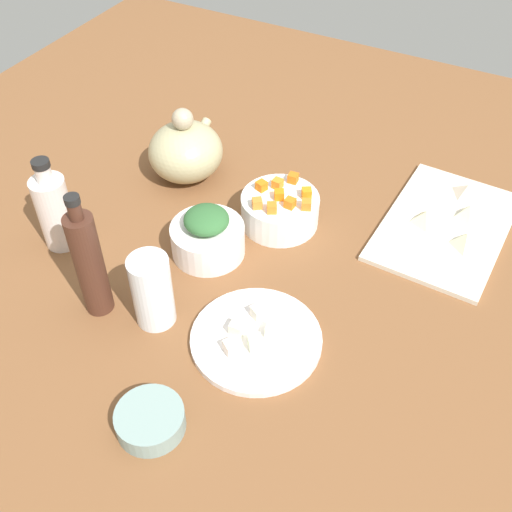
% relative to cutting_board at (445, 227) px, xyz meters
% --- Properties ---
extents(tabletop, '(1.90, 1.90, 0.03)m').
position_rel_cutting_board_xyz_m(tabletop, '(-0.28, 0.27, -0.02)').
color(tabletop, brown).
rests_on(tabletop, ground).
extents(cutting_board, '(0.34, 0.23, 0.01)m').
position_rel_cutting_board_xyz_m(cutting_board, '(0.00, 0.00, 0.00)').
color(cutting_board, silver).
rests_on(cutting_board, tabletop).
extents(plate_tofu, '(0.21, 0.21, 0.01)m').
position_rel_cutting_board_xyz_m(plate_tofu, '(-0.41, 0.20, 0.00)').
color(plate_tofu, white).
rests_on(plate_tofu, tabletop).
extents(bowl_greens, '(0.14, 0.14, 0.06)m').
position_rel_cutting_board_xyz_m(bowl_greens, '(-0.27, 0.37, 0.03)').
color(bowl_greens, white).
rests_on(bowl_greens, tabletop).
extents(bowl_carrots, '(0.15, 0.15, 0.06)m').
position_rel_cutting_board_xyz_m(bowl_carrots, '(-0.13, 0.29, 0.03)').
color(bowl_carrots, white).
rests_on(bowl_carrots, tabletop).
extents(bowl_small_side, '(0.10, 0.10, 0.03)m').
position_rel_cutting_board_xyz_m(bowl_small_side, '(-0.62, 0.26, 0.01)').
color(bowl_small_side, gray).
rests_on(bowl_small_side, tabletop).
extents(teapot, '(0.17, 0.15, 0.16)m').
position_rel_cutting_board_xyz_m(teapot, '(-0.09, 0.53, 0.06)').
color(teapot, tan).
rests_on(teapot, tabletop).
extents(bottle_0, '(0.06, 0.06, 0.19)m').
position_rel_cutting_board_xyz_m(bottle_0, '(-0.38, 0.63, 0.07)').
color(bottle_0, silver).
rests_on(bottle_0, tabletop).
extents(bottle_1, '(0.05, 0.05, 0.24)m').
position_rel_cutting_board_xyz_m(bottle_1, '(-0.47, 0.47, 0.10)').
color(bottle_1, '#47271C').
rests_on(bottle_1, tabletop).
extents(drinking_glass_0, '(0.07, 0.07, 0.13)m').
position_rel_cutting_board_xyz_m(drinking_glass_0, '(-0.45, 0.37, 0.06)').
color(drinking_glass_0, white).
rests_on(drinking_glass_0, tabletop).
extents(carrot_cube_0, '(0.02, 0.02, 0.02)m').
position_rel_cutting_board_xyz_m(carrot_cube_0, '(-0.15, 0.27, 0.07)').
color(carrot_cube_0, orange).
rests_on(carrot_cube_0, bowl_carrots).
extents(carrot_cube_1, '(0.03, 0.03, 0.02)m').
position_rel_cutting_board_xyz_m(carrot_cube_1, '(-0.18, 0.32, 0.07)').
color(carrot_cube_1, orange).
rests_on(carrot_cube_1, bowl_carrots).
extents(carrot_cube_2, '(0.02, 0.02, 0.02)m').
position_rel_cutting_board_xyz_m(carrot_cube_2, '(-0.11, 0.31, 0.07)').
color(carrot_cube_2, orange).
rests_on(carrot_cube_2, bowl_carrots).
extents(carrot_cube_3, '(0.02, 0.02, 0.02)m').
position_rel_cutting_board_xyz_m(carrot_cube_3, '(-0.13, 0.34, 0.07)').
color(carrot_cube_3, orange).
rests_on(carrot_cube_3, bowl_carrots).
extents(carrot_cube_4, '(0.02, 0.02, 0.02)m').
position_rel_cutting_board_xyz_m(carrot_cube_4, '(-0.11, 0.25, 0.07)').
color(carrot_cube_4, orange).
rests_on(carrot_cube_4, bowl_carrots).
extents(carrot_cube_5, '(0.02, 0.02, 0.02)m').
position_rel_cutting_board_xyz_m(carrot_cube_5, '(-0.08, 0.29, 0.07)').
color(carrot_cube_5, orange).
rests_on(carrot_cube_5, bowl_carrots).
extents(carrot_cube_6, '(0.02, 0.02, 0.02)m').
position_rel_cutting_board_xyz_m(carrot_cube_6, '(-0.14, 0.29, 0.07)').
color(carrot_cube_6, orange).
rests_on(carrot_cube_6, bowl_carrots).
extents(carrot_cube_7, '(0.02, 0.02, 0.02)m').
position_rel_cutting_board_xyz_m(carrot_cube_7, '(-0.18, 0.29, 0.07)').
color(carrot_cube_7, orange).
rests_on(carrot_cube_7, bowl_carrots).
extents(carrot_cube_8, '(0.02, 0.02, 0.02)m').
position_rel_cutting_board_xyz_m(carrot_cube_8, '(-0.14, 0.24, 0.07)').
color(carrot_cube_8, orange).
rests_on(carrot_cube_8, bowl_carrots).
extents(chopped_greens_mound, '(0.12, 0.12, 0.04)m').
position_rel_cutting_board_xyz_m(chopped_greens_mound, '(-0.27, 0.37, 0.07)').
color(chopped_greens_mound, '#316433').
rests_on(chopped_greens_mound, bowl_greens).
extents(tofu_cube_0, '(0.03, 0.03, 0.02)m').
position_rel_cutting_board_xyz_m(tofu_cube_0, '(-0.37, 0.21, 0.02)').
color(tofu_cube_0, white).
rests_on(tofu_cube_0, plate_tofu).
extents(tofu_cube_1, '(0.03, 0.03, 0.02)m').
position_rel_cutting_board_xyz_m(tofu_cube_1, '(-0.43, 0.19, 0.02)').
color(tofu_cube_1, white).
rests_on(tofu_cube_1, plate_tofu).
extents(tofu_cube_2, '(0.02, 0.02, 0.02)m').
position_rel_cutting_board_xyz_m(tofu_cube_2, '(-0.42, 0.23, 0.02)').
color(tofu_cube_2, '#F9F2CC').
rests_on(tofu_cube_2, plate_tofu).
extents(tofu_cube_3, '(0.03, 0.03, 0.02)m').
position_rel_cutting_board_xyz_m(tofu_cube_3, '(-0.40, 0.18, 0.02)').
color(tofu_cube_3, '#EEF0C9').
rests_on(tofu_cube_3, plate_tofu).
extents(tofu_cube_4, '(0.03, 0.03, 0.02)m').
position_rel_cutting_board_xyz_m(tofu_cube_4, '(-0.46, 0.22, 0.02)').
color(tofu_cube_4, '#F6E1CB').
rests_on(tofu_cube_4, plate_tofu).
extents(dumpling_0, '(0.06, 0.06, 0.03)m').
position_rel_cutting_board_xyz_m(dumpling_0, '(0.11, -0.01, 0.02)').
color(dumpling_0, beige).
rests_on(dumpling_0, cutting_board).
extents(dumpling_1, '(0.05, 0.05, 0.03)m').
position_rel_cutting_board_xyz_m(dumpling_1, '(0.04, -0.03, 0.02)').
color(dumpling_1, beige).
rests_on(dumpling_1, cutting_board).
extents(dumpling_2, '(0.06, 0.06, 0.03)m').
position_rel_cutting_board_xyz_m(dumpling_2, '(-0.01, 0.04, 0.02)').
color(dumpling_2, beige).
rests_on(dumpling_2, cutting_board).
extents(dumpling_3, '(0.05, 0.05, 0.03)m').
position_rel_cutting_board_xyz_m(dumpling_3, '(-0.04, -0.05, 0.02)').
color(dumpling_3, beige).
rests_on(dumpling_3, cutting_board).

